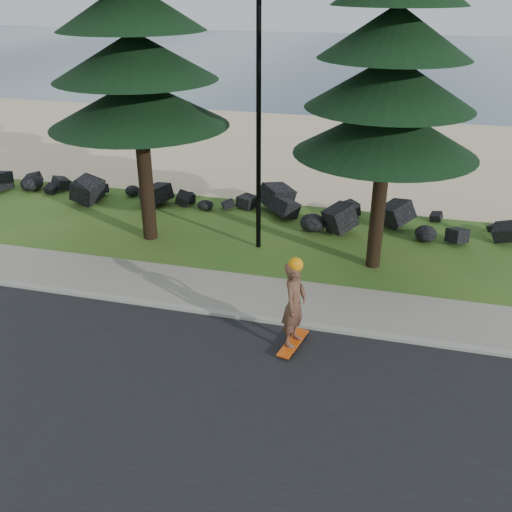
{
  "coord_description": "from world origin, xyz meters",
  "views": [
    {
      "loc": [
        3.96,
        -12.21,
        7.45
      ],
      "look_at": [
        0.76,
        0.0,
        1.28
      ],
      "focal_mm": 40.0,
      "sensor_mm": 36.0,
      "label": 1
    }
  ],
  "objects": [
    {
      "name": "sidewalk",
      "position": [
        0.0,
        0.2,
        0.04
      ],
      "size": [
        160.0,
        2.0,
        0.08
      ],
      "primitive_type": "cube",
      "color": "gray",
      "rests_on": "ground"
    },
    {
      "name": "lamp_post",
      "position": [
        0.0,
        3.2,
        4.13
      ],
      "size": [
        0.25,
        0.14,
        8.14
      ],
      "color": "black",
      "rests_on": "ground"
    },
    {
      "name": "seawall_boulders",
      "position": [
        0.0,
        5.6,
        0.0
      ],
      "size": [
        60.0,
        2.4,
        1.1
      ],
      "primitive_type": null,
      "color": "black",
      "rests_on": "ground"
    },
    {
      "name": "beach_sand",
      "position": [
        0.0,
        14.5,
        0.01
      ],
      "size": [
        160.0,
        15.0,
        0.01
      ],
      "primitive_type": "cube",
      "color": "beige",
      "rests_on": "ground"
    },
    {
      "name": "kerb",
      "position": [
        0.0,
        -0.9,
        0.05
      ],
      "size": [
        160.0,
        0.2,
        0.1
      ],
      "primitive_type": "cube",
      "color": "#A09E90",
      "rests_on": "ground"
    },
    {
      "name": "skateboarder",
      "position": [
        2.08,
        -1.76,
        1.11
      ],
      "size": [
        0.61,
        1.22,
        2.21
      ],
      "rotation": [
        0.0,
        0.0,
        1.37
      ],
      "color": "#E24C0D",
      "rests_on": "ground"
    },
    {
      "name": "ocean",
      "position": [
        0.0,
        51.0,
        0.0
      ],
      "size": [
        160.0,
        58.0,
        0.01
      ],
      "primitive_type": "cube",
      "color": "#354B66",
      "rests_on": "ground"
    },
    {
      "name": "ground",
      "position": [
        0.0,
        0.0,
        0.0
      ],
      "size": [
        160.0,
        160.0,
        0.0
      ],
      "primitive_type": "plane",
      "color": "#28551A",
      "rests_on": "ground"
    },
    {
      "name": "road",
      "position": [
        0.0,
        -4.5,
        0.01
      ],
      "size": [
        160.0,
        7.0,
        0.02
      ],
      "primitive_type": "cube",
      "color": "black",
      "rests_on": "ground"
    }
  ]
}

